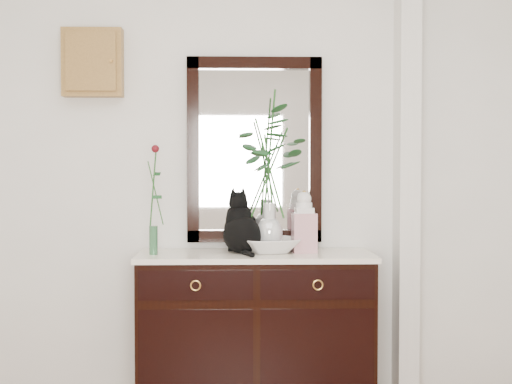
{
  "coord_description": "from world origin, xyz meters",
  "views": [
    {
      "loc": [
        -0.01,
        -2.29,
        1.34
      ],
      "look_at": [
        0.1,
        1.63,
        1.2
      ],
      "focal_mm": 50.0,
      "sensor_mm": 36.0,
      "label": 1
    }
  ],
  "objects_px": {
    "sideboard": "(255,319)",
    "lotus_bowl": "(269,245)",
    "cat": "(242,223)",
    "ginger_jar": "(304,221)"
  },
  "relations": [
    {
      "from": "sideboard",
      "to": "cat",
      "type": "distance_m",
      "value": 0.55
    },
    {
      "from": "cat",
      "to": "lotus_bowl",
      "type": "xyz_separation_m",
      "value": [
        0.16,
        0.0,
        -0.13
      ]
    },
    {
      "from": "lotus_bowl",
      "to": "ginger_jar",
      "type": "height_order",
      "value": "ginger_jar"
    },
    {
      "from": "sideboard",
      "to": "lotus_bowl",
      "type": "distance_m",
      "value": 0.43
    },
    {
      "from": "ginger_jar",
      "to": "sideboard",
      "type": "bearing_deg",
      "value": -173.32
    },
    {
      "from": "cat",
      "to": "ginger_jar",
      "type": "distance_m",
      "value": 0.36
    },
    {
      "from": "sideboard",
      "to": "lotus_bowl",
      "type": "xyz_separation_m",
      "value": [
        0.08,
        0.02,
        0.42
      ]
    },
    {
      "from": "lotus_bowl",
      "to": "ginger_jar",
      "type": "bearing_deg",
      "value": 4.06
    },
    {
      "from": "cat",
      "to": "ginger_jar",
      "type": "relative_size",
      "value": 0.96
    },
    {
      "from": "lotus_bowl",
      "to": "sideboard",
      "type": "bearing_deg",
      "value": -166.88
    }
  ]
}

